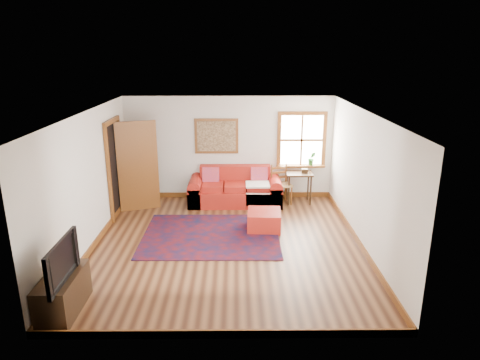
{
  "coord_description": "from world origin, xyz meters",
  "views": [
    {
      "loc": [
        0.18,
        -7.39,
        3.55
      ],
      "look_at": [
        0.25,
        0.6,
        1.1
      ],
      "focal_mm": 32.0,
      "sensor_mm": 36.0,
      "label": 1
    }
  ],
  "objects_px": {
    "red_leather_sofa": "(235,191)",
    "red_ottoman": "(264,220)",
    "side_table": "(299,178)",
    "ladder_back_chair": "(281,183)",
    "media_cabinet": "(63,293)"
  },
  "relations": [
    {
      "from": "red_leather_sofa",
      "to": "red_ottoman",
      "type": "distance_m",
      "value": 1.69
    },
    {
      "from": "side_table",
      "to": "ladder_back_chair",
      "type": "bearing_deg",
      "value": -175.91
    },
    {
      "from": "red_leather_sofa",
      "to": "ladder_back_chair",
      "type": "bearing_deg",
      "value": -1.01
    },
    {
      "from": "red_ottoman",
      "to": "side_table",
      "type": "xyz_separation_m",
      "value": [
        0.93,
        1.59,
        0.42
      ]
    },
    {
      "from": "red_leather_sofa",
      "to": "media_cabinet",
      "type": "bearing_deg",
      "value": -118.42
    },
    {
      "from": "red_ottoman",
      "to": "ladder_back_chair",
      "type": "distance_m",
      "value": 1.66
    },
    {
      "from": "red_leather_sofa",
      "to": "ladder_back_chair",
      "type": "distance_m",
      "value": 1.1
    },
    {
      "from": "red_leather_sofa",
      "to": "media_cabinet",
      "type": "relative_size",
      "value": 2.16
    },
    {
      "from": "red_ottoman",
      "to": "media_cabinet",
      "type": "xyz_separation_m",
      "value": [
        -3.0,
        -2.86,
        0.09
      ]
    },
    {
      "from": "red_ottoman",
      "to": "side_table",
      "type": "height_order",
      "value": "side_table"
    },
    {
      "from": "red_ottoman",
      "to": "media_cabinet",
      "type": "height_order",
      "value": "media_cabinet"
    },
    {
      "from": "side_table",
      "to": "red_ottoman",
      "type": "bearing_deg",
      "value": -120.2
    },
    {
      "from": "red_leather_sofa",
      "to": "media_cabinet",
      "type": "height_order",
      "value": "red_leather_sofa"
    },
    {
      "from": "red_ottoman",
      "to": "red_leather_sofa",
      "type": "bearing_deg",
      "value": 114.07
    },
    {
      "from": "red_leather_sofa",
      "to": "red_ottoman",
      "type": "bearing_deg",
      "value": -69.37
    }
  ]
}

